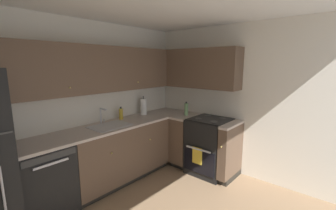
{
  "coord_description": "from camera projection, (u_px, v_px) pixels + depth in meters",
  "views": [
    {
      "loc": [
        -1.53,
        -1.39,
        1.79
      ],
      "look_at": [
        0.96,
        0.75,
        1.19
      ],
      "focal_mm": 23.81,
      "sensor_mm": 36.0,
      "label": 1
    }
  ],
  "objects": [
    {
      "name": "wall_back",
      "position": [
        78.0,
        106.0,
        3.18
      ],
      "size": [
        3.81,
        0.05,
        2.41
      ],
      "primitive_type": "cube",
      "color": "silver",
      "rests_on": "ground_plane"
    },
    {
      "name": "wall_right",
      "position": [
        242.0,
        102.0,
        3.54
      ],
      "size": [
        0.05,
        3.31,
        2.41
      ],
      "primitive_type": "cube",
      "color": "silver",
      "rests_on": "ground_plane"
    },
    {
      "name": "dishwasher",
      "position": [
        43.0,
        181.0,
        2.62
      ],
      "size": [
        0.6,
        0.63,
        0.87
      ],
      "color": "black",
      "rests_on": "ground_plane"
    },
    {
      "name": "lower_cabinets_back",
      "position": [
        120.0,
        153.0,
        3.45
      ],
      "size": [
        1.62,
        0.62,
        0.87
      ],
      "color": "brown",
      "rests_on": "ground_plane"
    },
    {
      "name": "countertop_back",
      "position": [
        118.0,
        125.0,
        3.36
      ],
      "size": [
        2.83,
        0.6,
        0.03
      ],
      "primitive_type": "cube",
      "color": "#B7A89E",
      "rests_on": "lower_cabinets_back"
    },
    {
      "name": "lower_cabinets_right",
      "position": [
        199.0,
        144.0,
        3.81
      ],
      "size": [
        0.62,
        1.08,
        0.87
      ],
      "color": "brown",
      "rests_on": "ground_plane"
    },
    {
      "name": "countertop_right",
      "position": [
        200.0,
        119.0,
        3.72
      ],
      "size": [
        0.6,
        1.08,
        0.03
      ],
      "color": "#B7A89E",
      "rests_on": "lower_cabinets_right"
    },
    {
      "name": "oven_range",
      "position": [
        210.0,
        145.0,
        3.69
      ],
      "size": [
        0.68,
        0.62,
        1.06
      ],
      "color": "black",
      "rests_on": "ground_plane"
    },
    {
      "name": "upper_cabinets_back",
      "position": [
        101.0,
        69.0,
        3.18
      ],
      "size": [
        2.51,
        0.34,
        0.65
      ],
      "color": "brown"
    },
    {
      "name": "upper_cabinets_right",
      "position": [
        194.0,
        68.0,
        3.82
      ],
      "size": [
        0.32,
        1.61,
        0.65
      ],
      "color": "brown"
    },
    {
      "name": "sink",
      "position": [
        110.0,
        129.0,
        3.23
      ],
      "size": [
        0.56,
        0.4,
        0.1
      ],
      "color": "#B7B7BC",
      "rests_on": "countertop_back"
    },
    {
      "name": "faucet",
      "position": [
        102.0,
        114.0,
        3.33
      ],
      "size": [
        0.07,
        0.16,
        0.24
      ],
      "color": "silver",
      "rests_on": "countertop_back"
    },
    {
      "name": "soap_bottle",
      "position": [
        121.0,
        114.0,
        3.6
      ],
      "size": [
        0.06,
        0.06,
        0.21
      ],
      "color": "gold",
      "rests_on": "countertop_back"
    },
    {
      "name": "paper_towel_roll",
      "position": [
        143.0,
        107.0,
        3.94
      ],
      "size": [
        0.11,
        0.11,
        0.34
      ],
      "color": "white",
      "rests_on": "countertop_back"
    },
    {
      "name": "oil_bottle",
      "position": [
        186.0,
        109.0,
        3.88
      ],
      "size": [
        0.07,
        0.07,
        0.24
      ],
      "color": "#729E66",
      "rests_on": "countertop_right"
    }
  ]
}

